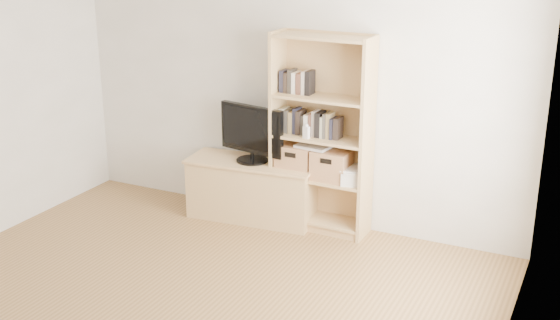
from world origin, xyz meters
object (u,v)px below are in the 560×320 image
Objects in this scene: tv_stand at (253,191)px; basket_right at (332,165)px; basket_left at (297,159)px; bookshelf at (321,135)px; baby_monitor at (306,132)px; television at (252,133)px; laptop at (314,146)px.

tv_stand is 3.67× the size of basket_right.
basket_left reaches higher than tv_stand.
bookshelf reaches higher than baby_monitor.
bookshelf is at bearing 177.03° from basket_right.
baby_monitor is (0.57, -0.03, 0.09)m from television.
tv_stand is at bearing -168.86° from baby_monitor.
tv_stand is at bearing 0.00° from television.
basket_left is at bearing 19.57° from television.
bookshelf is 5.52× the size of basket_right.
basket_right is at bearing -1.18° from basket_left.
baby_monitor is at bearing 7.55° from television.
bookshelf reaches higher than basket_right.
television is at bearing -167.48° from laptop.
television is 2.08× the size of basket_left.
baby_monitor is 0.33× the size of basket_right.
bookshelf is 0.36m from basket_left.
television reaches higher than basket_left.
basket_right is (0.22, 0.09, -0.30)m from baby_monitor.
bookshelf reaches higher than basket_left.
baby_monitor is (0.57, -0.03, 0.67)m from tv_stand.
basket_left is at bearing 3.33° from tv_stand.
basket_right is at bearing 37.47° from baby_monitor.
tv_stand is 0.58m from television.
basket_right is (0.35, -0.01, -0.00)m from basket_left.
laptop reaches higher than basket_right.
baby_monitor is at bearing -135.00° from bookshelf.
laptop is (0.61, 0.06, 0.52)m from tv_stand.
television is 6.38× the size of baby_monitor.
television is at bearing 0.00° from tv_stand.
bookshelf reaches higher than television.
bookshelf is at bearing 58.13° from baby_monitor.
television is 0.49m from basket_left.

